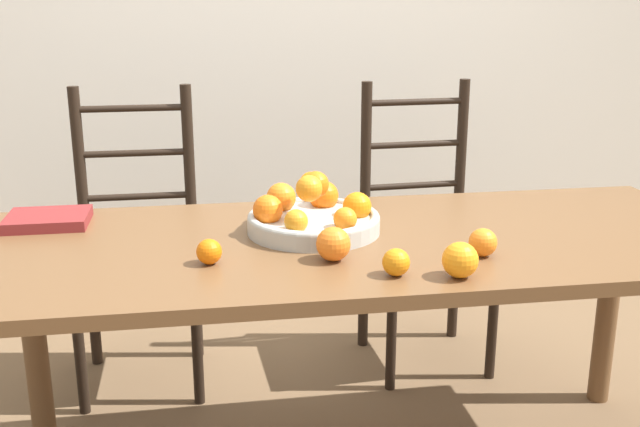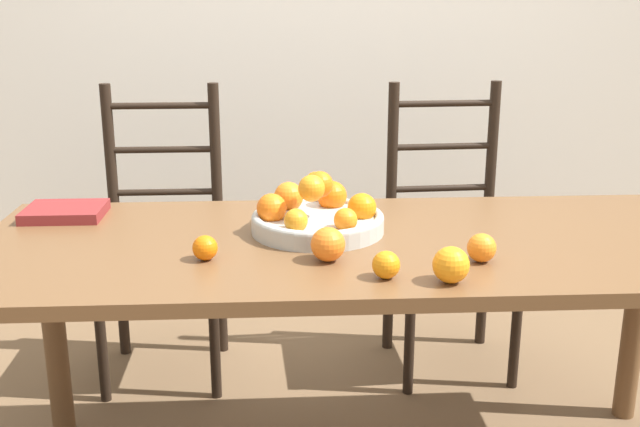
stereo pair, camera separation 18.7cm
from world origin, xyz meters
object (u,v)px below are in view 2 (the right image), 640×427
orange_loose_2 (386,265)px  orange_loose_3 (451,265)px  chair_right (449,238)px  orange_loose_1 (205,248)px  chair_left (163,243)px  orange_loose_0 (328,244)px  book_stack (65,212)px  fruit_bowl (317,215)px  orange_loose_4 (482,248)px

orange_loose_2 → orange_loose_3: (0.14, -0.03, 0.01)m
chair_right → orange_loose_1: bearing=-135.6°
chair_left → orange_loose_3: bearing=-53.5°
orange_loose_3 → chair_right: (0.25, 1.05, -0.29)m
orange_loose_0 → orange_loose_1: 0.29m
chair_left → chair_right: bearing=-0.3°
orange_loose_2 → book_stack: 1.00m
orange_loose_2 → chair_left: bearing=122.6°
fruit_bowl → chair_right: size_ratio=0.34×
orange_loose_0 → chair_right: 1.07m
fruit_bowl → chair_right: chair_right is taller
orange_loose_4 → book_stack: 1.17m
orange_loose_1 → orange_loose_4: (0.65, -0.05, 0.00)m
orange_loose_3 → orange_loose_2: bearing=166.3°
orange_loose_0 → orange_loose_4: (0.36, -0.03, -0.01)m
chair_left → fruit_bowl: bearing=-52.4°
orange_loose_0 → orange_loose_2: bearing=-44.9°
orange_loose_0 → orange_loose_4: bearing=-4.1°
fruit_bowl → book_stack: fruit_bowl is taller
chair_left → orange_loose_2: bearing=-57.7°
orange_loose_4 → chair_right: (0.14, 0.93, -0.28)m
fruit_bowl → chair_right: bearing=52.0°
orange_loose_2 → orange_loose_3: size_ratio=0.77×
orange_loose_3 → orange_loose_4: size_ratio=1.18×
orange_loose_4 → chair_right: size_ratio=0.07×
orange_loose_2 → chair_right: (0.38, 1.02, -0.28)m
fruit_bowl → orange_loose_3: (0.27, -0.39, -0.00)m
orange_loose_3 → chair_right: size_ratio=0.08×
orange_loose_1 → chair_left: (-0.24, 0.88, -0.28)m
chair_left → orange_loose_0: bearing=-59.8°
book_stack → orange_loose_3: bearing=-30.0°
fruit_bowl → orange_loose_2: bearing=-69.3°
book_stack → chair_right: bearing=21.7°
orange_loose_3 → orange_loose_4: orange_loose_3 is taller
fruit_bowl → orange_loose_3: bearing=-55.1°
orange_loose_2 → book_stack: orange_loose_2 is taller
fruit_bowl → book_stack: size_ratio=1.62×
fruit_bowl → orange_loose_2: fruit_bowl is taller
orange_loose_3 → chair_left: (-0.79, 1.05, -0.29)m
orange_loose_0 → orange_loose_2: orange_loose_0 is taller
orange_loose_2 → book_stack: (-0.84, 0.53, -0.02)m
fruit_bowl → orange_loose_3: fruit_bowl is taller
orange_loose_4 → orange_loose_3: bearing=-128.7°
orange_loose_0 → orange_loose_2: (0.12, -0.12, -0.01)m
orange_loose_0 → orange_loose_3: 0.30m
orange_loose_1 → fruit_bowl: bearing=37.3°
chair_right → orange_loose_0: bearing=-122.6°
orange_loose_1 → orange_loose_2: bearing=-19.3°
orange_loose_0 → orange_loose_3: orange_loose_0 is taller
chair_right → book_stack: bearing=-161.6°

